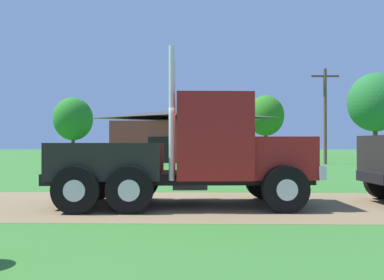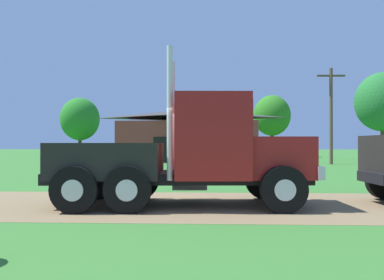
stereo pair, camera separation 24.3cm
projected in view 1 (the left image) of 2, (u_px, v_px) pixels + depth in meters
name	position (u px, v px, depth m)	size (l,w,h in m)	color
ground_plane	(138.00, 204.00, 10.74)	(200.00, 200.00, 0.00)	#38772E
dirt_track	(138.00, 204.00, 10.74)	(120.00, 5.17, 0.01)	olive
truck_foreground_white	(189.00, 155.00, 10.59)	(7.03, 3.04, 4.01)	black
shed_building	(184.00, 136.00, 36.95)	(12.97, 7.97, 4.84)	brown
utility_pole_near	(325.00, 113.00, 31.68)	(2.20, 0.26, 7.59)	brown
tree_left	(73.00, 119.00, 50.78)	(4.96, 4.96, 7.50)	#513823
tree_mid	(207.00, 116.00, 49.41)	(3.82, 3.82, 7.14)	#513823
tree_right	(266.00, 116.00, 48.19)	(4.44, 4.44, 7.45)	#513823
tree_far_right	(375.00, 102.00, 40.74)	(5.44, 5.44, 8.86)	#513823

